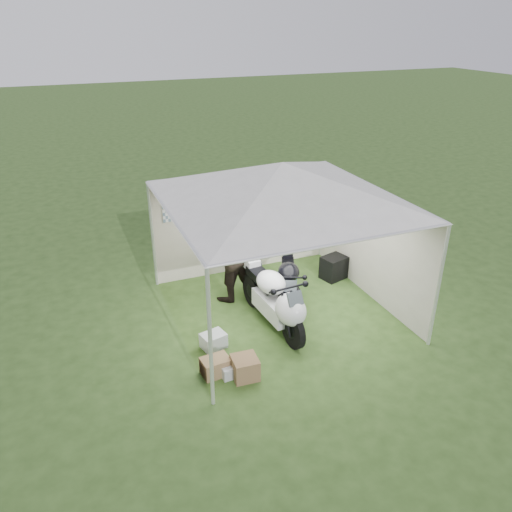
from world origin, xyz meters
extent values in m
plane|color=#2C4719|center=(0.00, 0.00, 0.00)|extent=(80.00, 80.00, 0.00)
cylinder|color=silver|center=(-2.00, -2.00, 1.15)|extent=(0.06, 0.06, 2.30)
cylinder|color=silver|center=(2.00, -2.00, 1.15)|extent=(0.06, 0.06, 2.30)
cylinder|color=silver|center=(-2.00, 2.00, 1.15)|extent=(0.06, 0.06, 2.30)
cylinder|color=silver|center=(2.00, 2.00, 1.15)|extent=(0.06, 0.06, 2.30)
cube|color=beige|center=(0.00, 2.00, 1.15)|extent=(4.00, 0.02, 2.30)
cube|color=beige|center=(-2.00, 0.00, 1.15)|extent=(0.02, 4.00, 2.30)
cube|color=beige|center=(2.00, 0.00, 1.15)|extent=(0.02, 4.00, 2.30)
pyramid|color=white|center=(0.00, 0.00, 2.65)|extent=(5.66, 5.66, 0.70)
cube|color=#99A5B7|center=(-1.65, 1.98, 1.85)|extent=(0.22, 0.02, 0.28)
cube|color=#99A5B7|center=(-1.30, 1.98, 1.85)|extent=(0.22, 0.02, 0.28)
cube|color=#99A5B7|center=(-0.95, 1.98, 1.85)|extent=(0.22, 0.01, 0.28)
cube|color=#99A5B7|center=(-0.60, 1.98, 1.85)|extent=(0.22, 0.01, 0.28)
cube|color=#99A5B7|center=(-1.65, 1.98, 1.55)|extent=(0.22, 0.02, 0.28)
cube|color=#99A5B7|center=(-1.30, 1.98, 1.55)|extent=(0.22, 0.01, 0.28)
cube|color=#99A5B7|center=(-0.95, 1.98, 1.55)|extent=(0.22, 0.02, 0.28)
cube|color=#99A5B7|center=(-0.60, 1.98, 1.55)|extent=(0.22, 0.01, 0.28)
cylinder|color=#D8590C|center=(0.20, 1.97, 1.95)|extent=(3.20, 0.02, 0.02)
cylinder|color=black|center=(-0.26, -1.15, 0.34)|extent=(0.16, 0.68, 0.67)
cylinder|color=black|center=(-0.38, 0.41, 0.34)|extent=(0.22, 0.68, 0.67)
cube|color=silver|center=(-0.32, -0.43, 0.43)|extent=(0.46, 1.09, 0.34)
ellipsoid|color=silver|center=(-0.27, -1.04, 0.69)|extent=(0.55, 0.71, 0.56)
ellipsoid|color=silver|center=(-0.33, -0.32, 0.87)|extent=(0.54, 0.72, 0.39)
cube|color=black|center=(-0.36, 0.13, 0.81)|extent=(0.34, 0.69, 0.16)
cube|color=silver|center=(-0.39, 0.50, 0.90)|extent=(0.27, 0.35, 0.20)
cube|color=black|center=(-0.35, 0.02, 0.62)|extent=(0.16, 0.62, 0.11)
cube|color=#3F474C|center=(-0.26, -1.18, 0.98)|extent=(0.28, 0.18, 0.24)
cylinder|color=black|center=(-0.03, -0.51, 0.29)|extent=(0.32, 0.57, 0.58)
cylinder|color=black|center=(0.51, 0.72, 0.29)|extent=(0.36, 0.59, 0.58)
cube|color=black|center=(0.22, 0.06, 0.37)|extent=(0.67, 0.97, 0.29)
ellipsoid|color=black|center=(0.01, -0.43, 0.60)|extent=(0.63, 0.70, 0.48)
ellipsoid|color=black|center=(0.26, 0.15, 0.75)|extent=(0.63, 0.71, 0.34)
cube|color=black|center=(0.41, 0.50, 0.69)|extent=(0.46, 0.63, 0.13)
cube|color=black|center=(0.54, 0.79, 0.77)|extent=(0.31, 0.35, 0.17)
cube|color=#9C170F|center=(0.37, 0.41, 0.53)|extent=(0.30, 0.52, 0.10)
cube|color=#3F474C|center=(-0.04, -0.53, 0.85)|extent=(0.27, 0.22, 0.20)
cylinder|color=white|center=(-0.08, -0.62, 0.60)|extent=(0.33, 0.16, 0.35)
cube|color=blue|center=(0.55, 0.81, 0.16)|extent=(0.48, 0.40, 0.31)
imported|color=black|center=(-0.73, 0.87, 1.00)|extent=(1.12, 0.96, 2.00)
imported|color=slate|center=(-0.18, 0.85, 0.80)|extent=(0.43, 0.61, 1.59)
cube|color=black|center=(1.69, 0.81, 0.26)|extent=(0.61, 0.53, 0.51)
cube|color=#B0B6BA|center=(-1.56, -0.65, 0.14)|extent=(0.47, 0.40, 0.27)
cube|color=brown|center=(-1.33, -1.60, 0.18)|extent=(0.43, 0.43, 0.36)
cube|color=#B1B6BA|center=(-1.56, -1.50, 0.10)|extent=(0.30, 0.25, 0.20)
cube|color=olive|center=(-1.75, -1.36, 0.15)|extent=(0.48, 0.36, 0.30)
camera|label=1|loc=(-3.59, -7.61, 5.26)|focal=35.00mm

